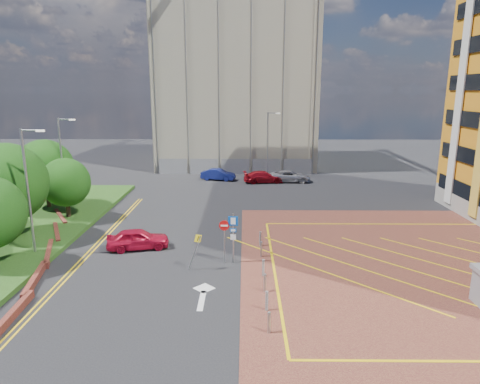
{
  "coord_description": "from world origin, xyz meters",
  "views": [
    {
      "loc": [
        1.19,
        -24.11,
        10.57
      ],
      "look_at": [
        0.91,
        2.61,
        4.18
      ],
      "focal_mm": 32.0,
      "sensor_mm": 36.0,
      "label": 1
    }
  ],
  "objects_px": {
    "tree_b": "(7,183)",
    "car_blue_back": "(218,175)",
    "car_red_left": "(138,239)",
    "car_silver_back": "(289,176)",
    "tree_d": "(45,168)",
    "lamp_left_near": "(29,186)",
    "car_red_back": "(264,177)",
    "lamp_left_far": "(63,161)",
    "sign_cluster": "(230,233)",
    "warning_sign": "(196,247)",
    "lamp_back": "(268,142)",
    "tree_c": "(66,182)"
  },
  "relations": [
    {
      "from": "sign_cluster",
      "to": "car_blue_back",
      "type": "height_order",
      "value": "sign_cluster"
    },
    {
      "from": "tree_c",
      "to": "car_red_left",
      "type": "bearing_deg",
      "value": -41.73
    },
    {
      "from": "tree_d",
      "to": "car_red_back",
      "type": "distance_m",
      "value": 23.45
    },
    {
      "from": "tree_b",
      "to": "lamp_left_near",
      "type": "distance_m",
      "value": 4.32
    },
    {
      "from": "tree_c",
      "to": "car_silver_back",
      "type": "bearing_deg",
      "value": 37.63
    },
    {
      "from": "tree_c",
      "to": "lamp_back",
      "type": "bearing_deg",
      "value": 45.68
    },
    {
      "from": "warning_sign",
      "to": "car_silver_back",
      "type": "distance_m",
      "value": 26.83
    },
    {
      "from": "lamp_back",
      "to": "car_red_left",
      "type": "bearing_deg",
      "value": -112.38
    },
    {
      "from": "car_blue_back",
      "to": "tree_d",
      "type": "bearing_deg",
      "value": 145.37
    },
    {
      "from": "tree_d",
      "to": "tree_b",
      "type": "bearing_deg",
      "value": -82.87
    },
    {
      "from": "tree_d",
      "to": "car_blue_back",
      "type": "distance_m",
      "value": 19.96
    },
    {
      "from": "tree_b",
      "to": "car_red_left",
      "type": "xyz_separation_m",
      "value": [
        9.44,
        -1.63,
        -3.53
      ]
    },
    {
      "from": "car_red_back",
      "to": "tree_d",
      "type": "bearing_deg",
      "value": 114.05
    },
    {
      "from": "tree_b",
      "to": "tree_c",
      "type": "xyz_separation_m",
      "value": [
        2.0,
        5.0,
        -1.04
      ]
    },
    {
      "from": "tree_c",
      "to": "lamp_back",
      "type": "relative_size",
      "value": 0.61
    },
    {
      "from": "tree_c",
      "to": "lamp_back",
      "type": "height_order",
      "value": "lamp_back"
    },
    {
      "from": "car_blue_back",
      "to": "car_red_back",
      "type": "xyz_separation_m",
      "value": [
        5.41,
        -1.39,
        0.0
      ]
    },
    {
      "from": "car_red_left",
      "to": "car_silver_back",
      "type": "relative_size",
      "value": 0.85
    },
    {
      "from": "car_red_left",
      "to": "car_blue_back",
      "type": "distance_m",
      "value": 23.32
    },
    {
      "from": "car_blue_back",
      "to": "car_silver_back",
      "type": "xyz_separation_m",
      "value": [
        8.47,
        -0.91,
        0.01
      ]
    },
    {
      "from": "tree_d",
      "to": "sign_cluster",
      "type": "distance_m",
      "value": 20.74
    },
    {
      "from": "tree_c",
      "to": "lamp_left_near",
      "type": "bearing_deg",
      "value": -82.31
    },
    {
      "from": "car_silver_back",
      "to": "lamp_back",
      "type": "bearing_deg",
      "value": 45.52
    },
    {
      "from": "car_red_back",
      "to": "tree_b",
      "type": "bearing_deg",
      "value": 129.62
    },
    {
      "from": "lamp_back",
      "to": "sign_cluster",
      "type": "bearing_deg",
      "value": -97.97
    },
    {
      "from": "lamp_left_near",
      "to": "lamp_back",
      "type": "bearing_deg",
      "value": 57.6
    },
    {
      "from": "lamp_back",
      "to": "car_blue_back",
      "type": "height_order",
      "value": "lamp_back"
    },
    {
      "from": "lamp_left_far",
      "to": "car_red_back",
      "type": "relative_size",
      "value": 1.71
    },
    {
      "from": "lamp_left_far",
      "to": "lamp_back",
      "type": "xyz_separation_m",
      "value": [
        18.5,
        16.0,
        -0.3
      ]
    },
    {
      "from": "tree_d",
      "to": "lamp_back",
      "type": "xyz_separation_m",
      "value": [
        20.58,
        15.0,
        0.49
      ]
    },
    {
      "from": "lamp_left_near",
      "to": "car_red_back",
      "type": "bearing_deg",
      "value": 55.34
    },
    {
      "from": "lamp_left_near",
      "to": "car_red_back",
      "type": "distance_m",
      "value": 28.16
    },
    {
      "from": "car_red_back",
      "to": "car_silver_back",
      "type": "bearing_deg",
      "value": -87.83
    },
    {
      "from": "car_blue_back",
      "to": "car_red_back",
      "type": "bearing_deg",
      "value": -91.61
    },
    {
      "from": "warning_sign",
      "to": "car_silver_back",
      "type": "xyz_separation_m",
      "value": [
        8.19,
        25.54,
        -0.75
      ]
    },
    {
      "from": "sign_cluster",
      "to": "warning_sign",
      "type": "xyz_separation_m",
      "value": [
        -1.99,
        -1.11,
        -0.52
      ]
    },
    {
      "from": "tree_b",
      "to": "car_blue_back",
      "type": "distance_m",
      "value": 25.5
    },
    {
      "from": "tree_b",
      "to": "tree_d",
      "type": "xyz_separation_m",
      "value": [
        -1.0,
        8.0,
        -0.37
      ]
    },
    {
      "from": "tree_d",
      "to": "sign_cluster",
      "type": "relative_size",
      "value": 1.9
    },
    {
      "from": "car_silver_back",
      "to": "car_blue_back",
      "type": "bearing_deg",
      "value": 86.39
    },
    {
      "from": "tree_d",
      "to": "lamp_left_near",
      "type": "bearing_deg",
      "value": -69.65
    },
    {
      "from": "tree_c",
      "to": "car_blue_back",
      "type": "height_order",
      "value": "tree_c"
    },
    {
      "from": "lamp_back",
      "to": "car_blue_back",
      "type": "xyz_separation_m",
      "value": [
        -6.06,
        -1.68,
        -3.69
      ]
    },
    {
      "from": "sign_cluster",
      "to": "car_blue_back",
      "type": "relative_size",
      "value": 0.78
    },
    {
      "from": "tree_b",
      "to": "warning_sign",
      "type": "height_order",
      "value": "tree_b"
    },
    {
      "from": "tree_d",
      "to": "sign_cluster",
      "type": "height_order",
      "value": "tree_d"
    },
    {
      "from": "tree_b",
      "to": "warning_sign",
      "type": "distance_m",
      "value": 14.99
    },
    {
      "from": "lamp_left_near",
      "to": "lamp_left_far",
      "type": "bearing_deg",
      "value": 101.31
    },
    {
      "from": "lamp_left_near",
      "to": "car_red_back",
      "type": "relative_size",
      "value": 1.71
    },
    {
      "from": "car_red_left",
      "to": "lamp_left_near",
      "type": "bearing_deg",
      "value": 88.75
    }
  ]
}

